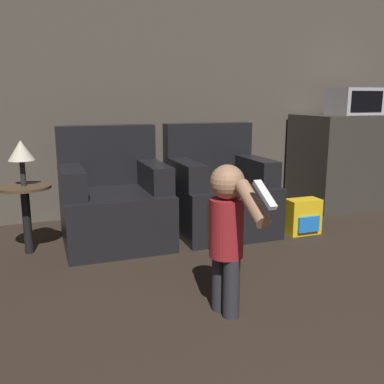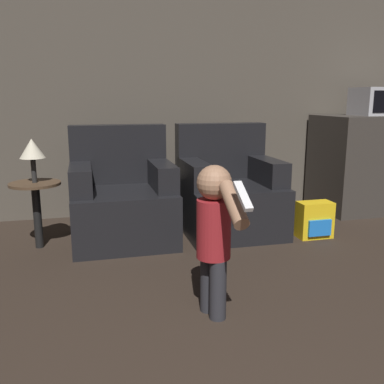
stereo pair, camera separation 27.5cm
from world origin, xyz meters
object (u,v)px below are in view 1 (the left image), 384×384
at_px(person_toddler, 227,228).
at_px(lamp, 21,151).
at_px(armchair_left, 114,202).
at_px(toy_backpack, 303,217).
at_px(microwave, 358,101).
at_px(armchair_right, 218,193).

relative_size(person_toddler, lamp, 2.46).
relative_size(armchair_left, toy_backpack, 3.05).
relative_size(armchair_left, microwave, 1.66).
relative_size(armchair_left, armchair_right, 1.00).
bearing_deg(person_toddler, toy_backpack, -62.56).
xyz_separation_m(armchair_left, person_toddler, (0.33, -1.36, 0.15)).
bearing_deg(microwave, person_toddler, -142.35).
bearing_deg(person_toddler, microwave, -66.08).
distance_m(armchair_right, toy_backpack, 0.73).
bearing_deg(toy_backpack, lamp, 172.13).
relative_size(person_toddler, microwave, 1.46).
distance_m(microwave, lamp, 3.25).
distance_m(person_toddler, lamp, 1.65).
height_order(armchair_left, microwave, microwave).
distance_m(armchair_left, microwave, 2.70).
height_order(armchair_left, armchair_right, same).
bearing_deg(microwave, lamp, -172.63).
xyz_separation_m(armchair_right, person_toddler, (-0.55, -1.36, 0.15)).
bearing_deg(microwave, armchair_right, -167.89).
relative_size(armchair_right, microwave, 1.66).
xyz_separation_m(toy_backpack, microwave, (1.07, 0.71, 0.93)).
distance_m(armchair_left, toy_backpack, 1.55).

